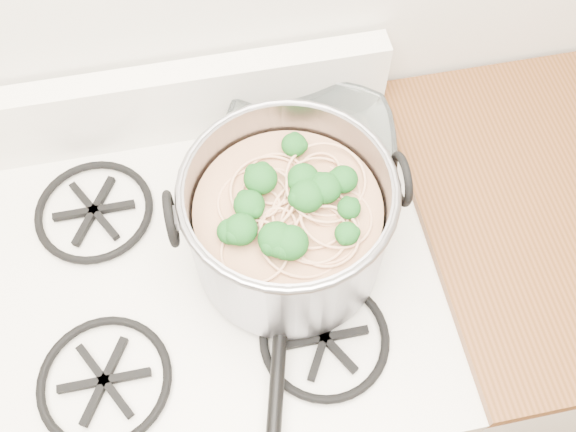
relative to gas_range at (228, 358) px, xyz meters
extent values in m
cube|color=white|center=(0.00, 0.00, -0.03)|extent=(0.76, 0.65, 0.81)
cube|color=white|center=(0.00, 0.00, 0.44)|extent=(0.76, 0.65, 0.04)
cube|color=black|center=(0.00, 0.00, 0.48)|extent=(0.60, 0.56, 0.02)
cube|color=silver|center=(-0.51, 0.00, 0.00)|extent=(0.25, 0.65, 0.88)
cylinder|color=gray|center=(0.14, 0.01, 0.59)|extent=(0.30, 0.30, 0.20)
torus|color=gray|center=(0.14, 0.01, 0.68)|extent=(0.31, 0.31, 0.01)
torus|color=black|center=(-0.02, 0.01, 0.66)|extent=(0.01, 0.08, 0.08)
torus|color=black|center=(0.31, 0.01, 0.66)|extent=(0.01, 0.08, 0.08)
cylinder|color=#A3724D|center=(0.14, 0.01, 0.56)|extent=(0.28, 0.28, 0.15)
sphere|color=#144D18|center=(0.14, 0.01, 0.65)|extent=(0.04, 0.04, 0.04)
sphere|color=#144D18|center=(0.14, 0.01, 0.65)|extent=(0.04, 0.04, 0.04)
sphere|color=#144D18|center=(0.14, 0.01, 0.65)|extent=(0.04, 0.04, 0.04)
sphere|color=#144D18|center=(0.14, 0.01, 0.65)|extent=(0.04, 0.04, 0.04)
sphere|color=#144D18|center=(0.14, 0.01, 0.65)|extent=(0.04, 0.04, 0.04)
sphere|color=#144D18|center=(0.14, 0.01, 0.65)|extent=(0.04, 0.04, 0.04)
sphere|color=#144D18|center=(0.14, 0.01, 0.65)|extent=(0.04, 0.04, 0.04)
sphere|color=#144D18|center=(0.14, 0.01, 0.65)|extent=(0.04, 0.04, 0.04)
sphere|color=#144D18|center=(0.14, 0.01, 0.65)|extent=(0.04, 0.04, 0.04)
sphere|color=#144D18|center=(0.14, 0.01, 0.65)|extent=(0.04, 0.04, 0.04)
sphere|color=#144D18|center=(0.14, 0.01, 0.65)|extent=(0.04, 0.04, 0.04)
sphere|color=#144D18|center=(0.14, 0.01, 0.65)|extent=(0.04, 0.04, 0.04)
sphere|color=#144D18|center=(0.14, 0.01, 0.65)|extent=(0.04, 0.04, 0.04)
imported|color=white|center=(0.21, 0.16, 0.50)|extent=(0.15, 0.15, 0.03)
camera|label=1|loc=(0.05, -0.45, 1.44)|focal=40.00mm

